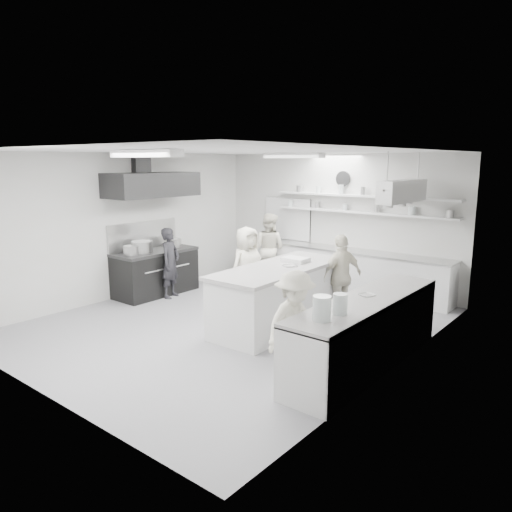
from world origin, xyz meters
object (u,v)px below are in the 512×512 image
Objects in this scene: right_counter at (366,334)px; cook_stove at (170,263)px; cook_back at (269,248)px; stove at (156,273)px; prep_island at (279,297)px; back_counter at (339,269)px.

cook_stove reaches higher than right_counter.
right_counter is at bearing 135.07° from cook_back.
stove is 0.66× the size of prep_island.
cook_back is at bearing 143.53° from right_counter.
cook_stove is at bearing 3.72° from stove.
back_counter is 3.70m from cook_stove.
stove is 0.36× the size of back_counter.
cook_stove is at bearing 172.51° from right_counter.
prep_island is 3.05m from cook_back.
cook_stove reaches higher than back_counter.
back_counter reaches higher than stove.
right_counter is at bearing -116.11° from cook_stove.
stove is at bearing 179.16° from prep_island.
right_counter is 4.92m from cook_back.
cook_stove is 2.44m from cook_back.
stove is at bearing -136.01° from back_counter.
cook_back reaches higher than prep_island.
back_counter is (2.90, 2.80, 0.01)m from stove.
prep_island is at bearing 122.52° from cook_back.
cook_stove reaches higher than prep_island.
stove is 0.54m from cook_stove.
cook_back is (-1.60, -0.48, 0.36)m from back_counter.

